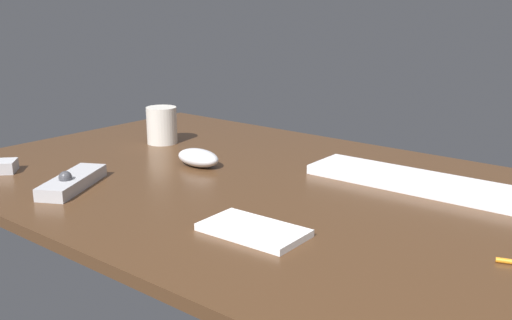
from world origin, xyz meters
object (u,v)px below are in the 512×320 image
Objects in this scene: keyboard at (417,182)px; computer_mouse at (198,158)px; media_remote at (72,182)px; notepad at (253,230)px; coffee_mug at (162,125)px.

computer_mouse is at bearing -160.44° from keyboard.
media_remote is at bearing -103.78° from computer_mouse.
media_remote is 41.34cm from notepad.
media_remote is at bearing -174.05° from notepad.
coffee_mug is (-14.20, 35.73, 3.28)cm from media_remote.
coffee_mug reaches higher than media_remote.
keyboard is at bearing 5.95° from coffee_mug.
keyboard is at bearing 101.70° from media_remote.
computer_mouse is 0.67× the size of notepad.
coffee_mug reaches higher than notepad.
computer_mouse reaches higher than notepad.
media_remote is 1.14× the size of notepad.
media_remote reaches higher than notepad.
coffee_mug is 0.56× the size of notepad.
keyboard is 2.63× the size of notepad.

